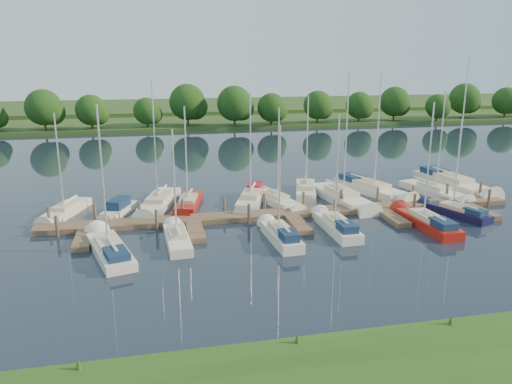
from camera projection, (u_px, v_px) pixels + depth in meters
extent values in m
plane|color=#17222E|center=(320.00, 250.00, 34.14)|extent=(260.00, 260.00, 0.00)
cube|color=brown|center=(288.00, 213.00, 41.64)|extent=(40.00, 2.00, 0.40)
cube|color=brown|center=(83.00, 240.00, 35.55)|extent=(1.20, 4.00, 0.40)
cube|color=brown|center=(196.00, 232.00, 37.18)|extent=(1.20, 4.00, 0.40)
cube|color=brown|center=(298.00, 225.00, 38.81)|extent=(1.20, 4.00, 0.40)
cube|color=brown|center=(393.00, 218.00, 40.43)|extent=(1.20, 4.00, 0.40)
cube|color=brown|center=(480.00, 212.00, 42.06)|extent=(1.20, 4.00, 0.40)
cylinder|color=#473D33|center=(49.00, 219.00, 38.90)|extent=(0.24, 0.24, 2.00)
cylinder|color=#473D33|center=(95.00, 216.00, 39.60)|extent=(0.24, 0.24, 2.00)
cylinder|color=#473D33|center=(140.00, 213.00, 40.30)|extent=(0.24, 0.24, 2.00)
cylinder|color=#473D33|center=(183.00, 211.00, 41.01)|extent=(0.24, 0.24, 2.00)
cylinder|color=#473D33|center=(224.00, 208.00, 41.71)|extent=(0.24, 0.24, 2.00)
cylinder|color=#473D33|center=(264.00, 206.00, 42.41)|extent=(0.24, 0.24, 2.00)
cylinder|color=#473D33|center=(303.00, 203.00, 43.12)|extent=(0.24, 0.24, 2.00)
cylinder|color=#473D33|center=(341.00, 201.00, 43.82)|extent=(0.24, 0.24, 2.00)
cylinder|color=#473D33|center=(377.00, 199.00, 44.52)|extent=(0.24, 0.24, 2.00)
cylinder|color=#473D33|center=(413.00, 197.00, 45.22)|extent=(0.24, 0.24, 2.00)
cylinder|color=#473D33|center=(447.00, 194.00, 45.93)|extent=(0.24, 0.24, 2.00)
cylinder|color=#473D33|center=(480.00, 192.00, 46.63)|extent=(0.24, 0.24, 2.00)
cylinder|color=#473D33|center=(57.00, 229.00, 36.65)|extent=(0.24, 0.24, 2.00)
cylinder|color=#473D33|center=(157.00, 222.00, 38.11)|extent=(0.24, 0.24, 2.00)
cylinder|color=#473D33|center=(249.00, 216.00, 39.58)|extent=(0.24, 0.24, 2.00)
cylinder|color=#473D33|center=(335.00, 211.00, 41.04)|extent=(0.24, 0.24, 2.00)
cylinder|color=#473D33|center=(414.00, 205.00, 42.51)|extent=(0.24, 0.24, 2.00)
cylinder|color=#473D33|center=(489.00, 200.00, 43.97)|extent=(0.24, 0.24, 2.00)
cube|color=#254119|center=(202.00, 120.00, 104.88)|extent=(180.00, 30.00, 0.60)
cube|color=#3A5826|center=(191.00, 107.00, 128.39)|extent=(220.00, 40.00, 1.40)
cylinder|color=#38281C|center=(48.00, 126.00, 86.75)|extent=(0.36, 0.36, 2.63)
sphere|color=#17380F|center=(46.00, 108.00, 85.92)|extent=(6.14, 6.14, 6.14)
sphere|color=#17380F|center=(55.00, 113.00, 86.60)|extent=(4.39, 4.39, 4.39)
cylinder|color=#38281C|center=(100.00, 125.00, 89.64)|extent=(0.36, 0.36, 2.34)
sphere|color=#17380F|center=(98.00, 109.00, 88.90)|extent=(5.46, 5.46, 5.46)
sphere|color=#17380F|center=(106.00, 113.00, 89.52)|extent=(3.90, 3.90, 3.90)
cylinder|color=#38281C|center=(144.00, 125.00, 88.26)|extent=(0.36, 0.36, 2.52)
sphere|color=#17380F|center=(143.00, 108.00, 87.47)|extent=(5.87, 5.87, 5.87)
sphere|color=#17380F|center=(151.00, 113.00, 88.13)|extent=(4.19, 4.19, 4.19)
cylinder|color=#38281C|center=(187.00, 123.00, 92.56)|extent=(0.36, 0.36, 2.35)
sphere|color=#17380F|center=(187.00, 107.00, 91.81)|extent=(5.49, 5.49, 5.49)
sphere|color=#17380F|center=(193.00, 111.00, 92.44)|extent=(3.92, 3.92, 3.92)
cylinder|color=#38281C|center=(232.00, 121.00, 92.67)|extent=(0.36, 0.36, 2.87)
sphere|color=#17380F|center=(232.00, 102.00, 91.76)|extent=(6.69, 6.69, 6.69)
sphere|color=#17380F|center=(239.00, 107.00, 92.49)|extent=(4.78, 4.78, 4.78)
cylinder|color=#38281C|center=(277.00, 122.00, 93.42)|extent=(0.36, 0.36, 2.57)
sphere|color=#17380F|center=(277.00, 105.00, 92.61)|extent=(5.99, 5.99, 5.99)
sphere|color=#17380F|center=(284.00, 109.00, 93.28)|extent=(4.28, 4.28, 4.28)
cylinder|color=#38281C|center=(317.00, 118.00, 98.57)|extent=(0.36, 0.36, 2.62)
sphere|color=#17380F|center=(318.00, 102.00, 97.74)|extent=(6.11, 6.11, 6.11)
sphere|color=#17380F|center=(324.00, 106.00, 98.42)|extent=(4.37, 4.37, 4.37)
cylinder|color=#38281C|center=(349.00, 119.00, 99.55)|extent=(0.36, 0.36, 2.14)
sphere|color=#17380F|center=(350.00, 106.00, 98.88)|extent=(4.98, 4.98, 4.98)
sphere|color=#17380F|center=(354.00, 109.00, 99.47)|extent=(3.56, 3.56, 3.56)
cylinder|color=#38281C|center=(391.00, 118.00, 99.10)|extent=(0.36, 0.36, 2.60)
sphere|color=#17380F|center=(392.00, 102.00, 98.28)|extent=(6.07, 6.07, 6.07)
sphere|color=#17380F|center=(397.00, 106.00, 98.96)|extent=(4.33, 4.33, 4.33)
cylinder|color=#38281C|center=(431.00, 116.00, 101.28)|extent=(0.36, 0.36, 2.73)
sphere|color=#17380F|center=(432.00, 100.00, 100.42)|extent=(6.37, 6.37, 6.37)
sphere|color=#17380F|center=(438.00, 104.00, 101.12)|extent=(4.55, 4.55, 4.55)
cylinder|color=#38281C|center=(469.00, 116.00, 102.48)|extent=(0.36, 0.36, 2.63)
sphere|color=#17380F|center=(470.00, 100.00, 101.64)|extent=(6.14, 6.14, 6.14)
sphere|color=#17380F|center=(475.00, 104.00, 102.33)|extent=(4.39, 4.39, 4.39)
cylinder|color=#38281C|center=(502.00, 115.00, 105.52)|extent=(0.36, 0.36, 2.55)
sphere|color=#17380F|center=(504.00, 100.00, 104.72)|extent=(5.94, 5.94, 5.94)
sphere|color=#17380F|center=(508.00, 104.00, 105.38)|extent=(4.24, 4.24, 4.24)
cube|color=silver|center=(68.00, 212.00, 42.26)|extent=(3.51, 6.10, 0.94)
cone|color=silver|center=(50.00, 223.00, 39.44)|extent=(1.46, 2.22, 0.82)
cube|color=#C3B696|center=(65.00, 206.00, 41.83)|extent=(2.04, 2.91, 0.43)
cylinder|color=silver|center=(59.00, 162.00, 40.55)|extent=(0.12, 0.12, 7.94)
cylinder|color=silver|center=(70.00, 199.00, 42.59)|extent=(0.97, 2.53, 0.10)
cylinder|color=silver|center=(70.00, 199.00, 42.59)|extent=(0.97, 2.29, 0.20)
cube|color=silver|center=(119.00, 212.00, 42.05)|extent=(2.97, 4.58, 0.96)
cone|color=silver|center=(108.00, 220.00, 39.98)|extent=(1.16, 1.48, 0.72)
cube|color=#15294A|center=(119.00, 204.00, 41.86)|extent=(1.97, 2.65, 0.87)
cube|color=silver|center=(160.00, 204.00, 44.61)|extent=(4.17, 7.91, 1.10)
cone|color=silver|center=(149.00, 217.00, 40.94)|extent=(1.77, 2.86, 1.07)
cube|color=#C3B696|center=(159.00, 197.00, 44.06)|extent=(2.49, 3.74, 0.50)
cylinder|color=silver|center=(155.00, 142.00, 42.40)|extent=(0.12, 0.12, 10.29)
cylinder|color=silver|center=(162.00, 190.00, 45.06)|extent=(1.05, 3.32, 0.10)
cylinder|color=silver|center=(162.00, 190.00, 45.06)|extent=(1.04, 2.98, 0.20)
cube|color=#A0170E|center=(189.00, 204.00, 44.39)|extent=(3.14, 6.36, 0.94)
cone|color=#A0170E|center=(183.00, 215.00, 41.44)|extent=(1.35, 2.29, 0.86)
cube|color=#C3B696|center=(188.00, 199.00, 43.95)|extent=(1.91, 2.98, 0.43)
cylinder|color=silver|center=(186.00, 155.00, 42.61)|extent=(0.12, 0.12, 8.27)
cylinder|color=silver|center=(190.00, 193.00, 44.74)|extent=(0.76, 2.70, 0.10)
cylinder|color=silver|center=(190.00, 193.00, 44.74)|extent=(0.79, 2.43, 0.20)
cube|color=silver|center=(252.00, 201.00, 45.35)|extent=(4.12, 7.05, 1.21)
cone|color=silver|center=(246.00, 212.00, 42.09)|extent=(1.71, 2.56, 0.95)
cube|color=#C3B696|center=(251.00, 194.00, 44.82)|extent=(2.39, 3.37, 0.55)
cube|color=maroon|center=(255.00, 187.00, 46.94)|extent=(1.95, 2.38, 0.60)
cylinder|color=silver|center=(250.00, 146.00, 43.35)|extent=(0.12, 0.12, 9.19)
cylinder|color=silver|center=(253.00, 186.00, 45.68)|extent=(1.14, 2.91, 0.10)
cylinder|color=silver|center=(253.00, 186.00, 45.68)|extent=(1.12, 2.63, 0.20)
cube|color=silver|center=(275.00, 202.00, 45.18)|extent=(3.33, 6.16, 1.03)
cone|color=silver|center=(292.00, 210.00, 42.68)|extent=(1.40, 2.23, 0.83)
cube|color=#C3B696|center=(276.00, 196.00, 44.76)|extent=(1.98, 2.92, 0.47)
cylinder|color=silver|center=(279.00, 154.00, 43.51)|extent=(0.12, 0.12, 8.01)
cylinder|color=silver|center=(271.00, 189.00, 45.42)|extent=(0.88, 2.58, 0.10)
cylinder|color=silver|center=(271.00, 189.00, 45.42)|extent=(0.89, 2.33, 0.20)
cube|color=silver|center=(306.00, 192.00, 48.47)|extent=(3.62, 6.72, 1.14)
cone|color=silver|center=(306.00, 201.00, 45.35)|extent=(1.53, 2.43, 0.91)
cube|color=#C3B696|center=(306.00, 186.00, 47.97)|extent=(2.15, 3.18, 0.52)
cylinder|color=silver|center=(307.00, 143.00, 46.57)|extent=(0.12, 0.12, 8.74)
cylinder|color=silver|center=(306.00, 179.00, 48.80)|extent=(0.95, 2.82, 0.10)
cylinder|color=silver|center=(306.00, 179.00, 48.80)|extent=(0.95, 2.54, 0.20)
cube|color=silver|center=(339.00, 199.00, 46.10)|extent=(3.39, 8.30, 1.24)
cone|color=silver|center=(362.00, 211.00, 42.45)|extent=(1.52, 2.95, 1.13)
cube|color=#C3B696|center=(341.00, 192.00, 45.52)|extent=(2.19, 3.83, 0.57)
cylinder|color=silver|center=(346.00, 135.00, 43.79)|extent=(0.12, 0.12, 10.88)
cylinder|color=silver|center=(335.00, 184.00, 46.50)|extent=(0.62, 3.60, 0.10)
cylinder|color=silver|center=(335.00, 184.00, 46.50)|extent=(0.66, 3.22, 0.20)
cube|color=silver|center=(368.00, 191.00, 49.04)|extent=(4.88, 8.41, 1.15)
cone|color=silver|center=(400.00, 200.00, 45.71)|extent=(2.03, 3.06, 1.14)
cube|color=#C3B696|center=(371.00, 184.00, 48.52)|extent=(2.84, 4.01, 0.52)
cube|color=#15294A|center=(353.00, 178.00, 50.69)|extent=(2.32, 2.83, 0.57)
cylinder|color=silver|center=(378.00, 130.00, 46.81)|extent=(0.12, 0.12, 10.96)
cylinder|color=silver|center=(363.00, 177.00, 49.41)|extent=(1.33, 3.47, 0.10)
cylinder|color=silver|center=(363.00, 177.00, 49.41)|extent=(1.28, 3.12, 0.20)
cube|color=silver|center=(431.00, 192.00, 48.39)|extent=(3.38, 7.17, 1.03)
cone|color=silver|center=(458.00, 201.00, 45.36)|extent=(1.47, 2.57, 0.97)
cube|color=#C3B696|center=(434.00, 187.00, 47.92)|extent=(2.09, 3.35, 0.47)
cylinder|color=silver|center=(441.00, 140.00, 46.45)|extent=(0.12, 0.12, 9.33)
cylinder|color=silver|center=(426.00, 180.00, 48.73)|extent=(0.77, 3.06, 0.10)
cylinder|color=silver|center=(426.00, 180.00, 48.73)|extent=(0.79, 2.74, 0.20)
cube|color=silver|center=(450.00, 184.00, 51.41)|extent=(3.51, 9.25, 1.21)
cone|color=silver|center=(482.00, 195.00, 47.27)|extent=(1.60, 3.28, 1.26)
cube|color=#C3B696|center=(453.00, 178.00, 50.79)|extent=(2.33, 4.25, 0.55)
cube|color=#15294A|center=(435.00, 171.00, 53.49)|extent=(2.06, 2.89, 0.61)
cylinder|color=silver|center=(463.00, 120.00, 48.84)|extent=(0.12, 0.12, 12.19)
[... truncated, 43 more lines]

